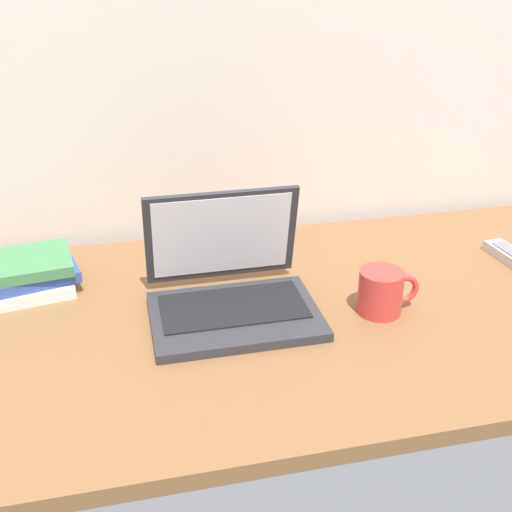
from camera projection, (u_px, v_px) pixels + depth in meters
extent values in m
cube|color=brown|center=(278.00, 316.00, 1.21)|extent=(1.60, 0.76, 0.03)
cube|color=#2D2D33|center=(235.00, 316.00, 1.17)|extent=(0.31, 0.22, 0.02)
cube|color=black|center=(233.00, 307.00, 1.18)|extent=(0.27, 0.14, 0.00)
cube|color=#2D2D33|center=(221.00, 235.00, 1.24)|extent=(0.30, 0.05, 0.20)
cube|color=white|center=(222.00, 236.00, 1.23)|extent=(0.27, 0.04, 0.17)
cylinder|color=red|center=(380.00, 292.00, 1.18)|extent=(0.08, 0.08, 0.09)
torus|color=red|center=(404.00, 289.00, 1.19)|extent=(0.06, 0.01, 0.06)
cylinder|color=brown|center=(382.00, 275.00, 1.17)|extent=(0.07, 0.07, 0.00)
cube|color=silver|center=(25.00, 284.00, 1.27)|extent=(0.20, 0.18, 0.02)
cube|color=#334C99|center=(23.00, 274.00, 1.26)|extent=(0.23, 0.18, 0.02)
cube|color=#3F7F4C|center=(22.00, 264.00, 1.25)|extent=(0.21, 0.17, 0.02)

